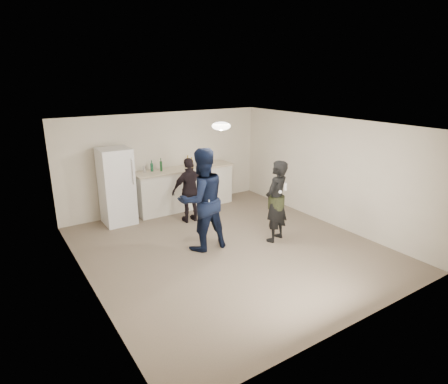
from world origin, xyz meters
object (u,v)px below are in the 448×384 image
man (202,200)px  spectator (190,190)px  woman (276,201)px  fridge (117,186)px  counter (185,189)px  shaker (145,169)px

man → spectator: bearing=-107.6°
woman → spectator: size_ratio=1.12×
spectator → fridge: bearing=-26.4°
counter → fridge: (-1.82, -0.07, 0.38)m
man → woman: (1.49, -0.51, -0.16)m
woman → shaker: bearing=-80.7°
spectator → woman: bearing=120.7°
woman → spectator: bearing=-83.6°
fridge → spectator: bearing=-29.9°
shaker → fridge: bearing=-167.9°
man → counter: bearing=-107.9°
shaker → woman: size_ratio=0.10×
counter → woman: (0.66, -2.86, 0.35)m
counter → man: bearing=-109.4°
counter → woman: 2.96m
fridge → man: man is taller
counter → shaker: bearing=174.8°
woman → counter: bearing=-97.7°
counter → man: (-0.83, -2.35, 0.51)m
man → woman: man is taller
man → spectator: (0.49, 1.43, -0.26)m
fridge → spectator: size_ratio=1.16×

